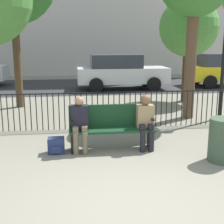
# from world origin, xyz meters

# --- Properties ---
(ground_plane) EXTENTS (80.00, 80.00, 0.00)m
(ground_plane) POSITION_xyz_m (0.00, 0.00, 0.00)
(ground_plane) COLOR gray
(park_bench) EXTENTS (1.76, 0.45, 0.92)m
(park_bench) POSITION_xyz_m (0.00, 2.41, 0.49)
(park_bench) COLOR #14381E
(park_bench) RESTS_ON ground
(seated_person_0) EXTENTS (0.34, 0.39, 1.14)m
(seated_person_0) POSITION_xyz_m (-0.66, 2.28, 0.63)
(seated_person_0) COLOR brown
(seated_person_0) RESTS_ON ground
(seated_person_1) EXTENTS (0.34, 0.39, 1.15)m
(seated_person_1) POSITION_xyz_m (0.69, 2.28, 0.65)
(seated_person_1) COLOR black
(seated_person_1) RESTS_ON ground
(backpack) EXTENTS (0.33, 0.28, 0.32)m
(backpack) POSITION_xyz_m (-1.14, 2.26, 0.16)
(backpack) COLOR navy
(backpack) RESTS_ON ground
(fence_railing) EXTENTS (9.01, 0.03, 0.95)m
(fence_railing) POSITION_xyz_m (-0.02, 4.00, 0.56)
(fence_railing) COLOR black
(fence_railing) RESTS_ON ground
(tree_0) EXTENTS (2.12, 2.12, 3.78)m
(tree_0) POSITION_xyz_m (3.43, 7.40, 2.68)
(tree_0) COLOR #422D1E
(tree_0) RESTS_ON ground
(street_surface) EXTENTS (24.00, 6.00, 0.01)m
(street_surface) POSITION_xyz_m (0.00, 12.00, 0.00)
(street_surface) COLOR #2B2B2D
(street_surface) RESTS_ON ground
(parked_car_0) EXTENTS (4.20, 1.94, 1.62)m
(parked_car_0) POSITION_xyz_m (1.46, 10.70, 0.84)
(parked_car_0) COLOR silver
(parked_car_0) RESTS_ON ground
(trash_bin) EXTENTS (0.54, 0.54, 0.82)m
(trash_bin) POSITION_xyz_m (1.97, 1.44, 0.41)
(trash_bin) COLOR #384C38
(trash_bin) RESTS_ON ground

